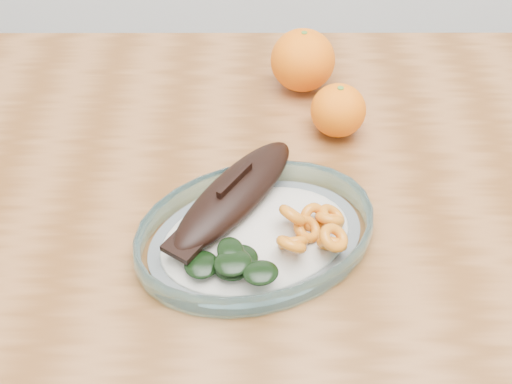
# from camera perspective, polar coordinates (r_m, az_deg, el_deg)

# --- Properties ---
(dining_table) EXTENTS (1.20, 0.80, 0.75)m
(dining_table) POSITION_cam_1_polar(r_m,az_deg,el_deg) (0.82, 7.28, -6.53)
(dining_table) COLOR brown
(dining_table) RESTS_ON ground
(plated_meal) EXTENTS (0.63, 0.63, 0.08)m
(plated_meal) POSITION_cam_1_polar(r_m,az_deg,el_deg) (0.70, -0.05, -3.44)
(plated_meal) COLOR white
(plated_meal) RESTS_ON dining_table
(orange_left) EXTENTS (0.09, 0.09, 0.09)m
(orange_left) POSITION_cam_1_polar(r_m,az_deg,el_deg) (0.91, 4.18, 11.60)
(orange_left) COLOR #FF4F05
(orange_left) RESTS_ON dining_table
(orange_right) EXTENTS (0.07, 0.07, 0.07)m
(orange_right) POSITION_cam_1_polar(r_m,az_deg,el_deg) (0.84, 7.32, 7.21)
(orange_right) COLOR #FF4F05
(orange_right) RESTS_ON dining_table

